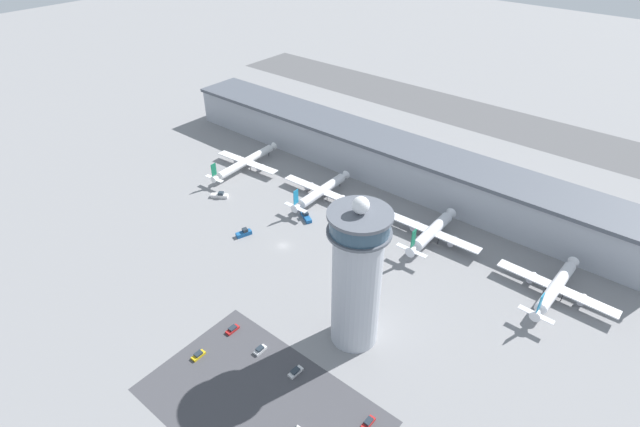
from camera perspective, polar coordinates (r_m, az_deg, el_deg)
name	(u,v)px	position (r m, az deg, el deg)	size (l,w,h in m)	color
ground_plane	(283,246)	(192.71, -4.24, -3.70)	(1000.00, 1000.00, 0.00)	gray
terminal_building	(385,158)	(234.45, 7.50, 6.33)	(232.36, 25.00, 19.52)	#A3A8B2
runway_strip	(473,115)	(317.36, 17.10, 10.73)	(348.54, 44.00, 0.01)	#515154
control_tower	(357,277)	(142.05, 4.23, -7.20)	(17.63, 17.63, 50.50)	#ADB2BC
parking_lot_surface	(261,405)	(144.13, -6.75, -20.95)	(64.00, 40.00, 0.01)	#424247
airplane_gate_alpha	(246,162)	(244.52, -8.48, 5.86)	(35.80, 43.38, 11.51)	white
airplane_gate_bravo	(322,191)	(218.26, 0.23, 2.60)	(41.67, 36.99, 12.43)	white
airplane_gate_charlie	(432,232)	(196.66, 12.69, -2.04)	(38.93, 33.34, 13.90)	silver
airplane_gate_delta	(556,287)	(185.08, 25.33, -7.64)	(40.00, 35.97, 12.95)	white
service_truck_catering	(220,195)	(225.02, -11.38, 2.03)	(7.56, 6.00, 2.69)	black
service_truck_fuel	(306,216)	(206.86, -1.61, -0.34)	(8.12, 5.91, 2.71)	black
service_truck_baggage	(244,233)	(199.35, -8.68, -2.23)	(4.21, 6.64, 2.93)	black
car_black_suv	(198,355)	(157.09, -13.73, -15.46)	(1.90, 4.24, 1.43)	black
car_blue_compact	(260,350)	(155.17, -6.85, -15.21)	(1.81, 4.13, 1.58)	black
car_red_hatchback	(233,329)	(161.98, -9.96, -12.91)	(1.88, 4.44, 1.42)	black
car_silver_sedan	(296,372)	(149.26, -2.81, -17.62)	(2.08, 4.76, 1.50)	black
car_grey_coupe	(368,423)	(140.31, 5.54, -22.69)	(1.77, 4.41, 1.46)	black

